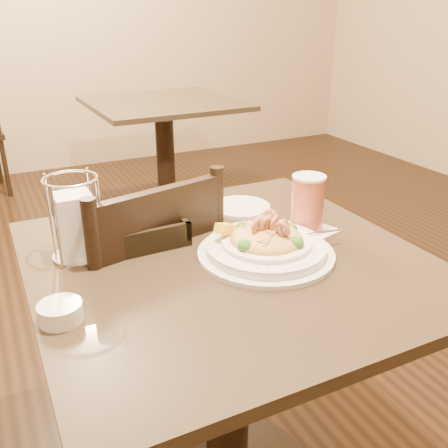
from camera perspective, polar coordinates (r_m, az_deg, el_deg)
name	(u,v)px	position (r m, az deg, el deg)	size (l,w,h in m)	color
main_table	(227,341)	(1.32, 0.39, -13.23)	(0.90, 0.90, 0.76)	black
background_table	(165,138)	(3.32, -6.80, 9.71)	(0.92, 0.92, 0.76)	black
dining_chair_near	(141,312)	(1.49, -9.42, -9.86)	(0.51, 0.51, 0.93)	black
pasta_bowl	(266,245)	(1.19, 4.82, -2.35)	(0.36, 0.33, 0.11)	white
drink_glass	(307,204)	(1.32, 9.51, 2.27)	(0.17, 0.17, 0.15)	white
bread_basket	(137,233)	(1.28, -9.86, -0.99)	(0.23, 0.19, 0.06)	black
napkin_caddy	(76,223)	(1.21, -16.59, 0.07)	(0.13, 0.13, 0.20)	silver
side_plate	(241,207)	(1.47, 1.93, 1.94)	(0.17, 0.17, 0.01)	white
butter_ramekin	(60,312)	(1.01, -18.20, -9.57)	(0.08, 0.08, 0.04)	white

